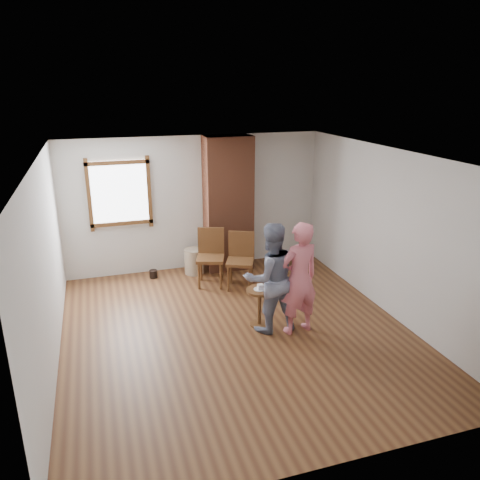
% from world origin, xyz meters
% --- Properties ---
extents(ground, '(5.50, 5.50, 0.00)m').
position_xyz_m(ground, '(0.00, 0.00, 0.00)').
color(ground, brown).
rests_on(ground, ground).
extents(room_shell, '(5.04, 5.52, 2.62)m').
position_xyz_m(room_shell, '(-0.06, 0.61, 1.81)').
color(room_shell, silver).
rests_on(room_shell, ground).
extents(brick_chimney, '(0.90, 0.50, 2.60)m').
position_xyz_m(brick_chimney, '(0.60, 2.50, 1.30)').
color(brick_chimney, brown).
rests_on(brick_chimney, ground).
extents(stoneware_crock, '(0.41, 0.41, 0.49)m').
position_xyz_m(stoneware_crock, '(-0.12, 2.40, 0.24)').
color(stoneware_crock, tan).
rests_on(stoneware_crock, ground).
extents(dark_pot, '(0.19, 0.19, 0.15)m').
position_xyz_m(dark_pot, '(-0.92, 2.40, 0.08)').
color(dark_pot, black).
rests_on(dark_pot, ground).
extents(dining_chair_left, '(0.61, 0.61, 1.03)m').
position_xyz_m(dining_chair_left, '(0.07, 1.85, 0.58)').
color(dining_chair_left, brown).
rests_on(dining_chair_left, ground).
extents(dining_chair_right, '(0.62, 0.62, 1.00)m').
position_xyz_m(dining_chair_right, '(0.55, 1.56, 0.56)').
color(dining_chair_right, brown).
rests_on(dining_chair_right, ground).
extents(side_table, '(0.40, 0.40, 0.60)m').
position_xyz_m(side_table, '(0.38, 0.07, 0.40)').
color(side_table, brown).
rests_on(side_table, ground).
extents(cake_plate, '(0.18, 0.18, 0.01)m').
position_xyz_m(cake_plate, '(0.38, 0.07, 0.60)').
color(cake_plate, white).
rests_on(cake_plate, side_table).
extents(cake_slice, '(0.08, 0.07, 0.06)m').
position_xyz_m(cake_slice, '(0.39, 0.07, 0.64)').
color(cake_slice, white).
rests_on(cake_slice, cake_plate).
extents(man, '(0.84, 0.67, 1.66)m').
position_xyz_m(man, '(0.49, -0.08, 0.83)').
color(man, '#161A3C').
rests_on(man, ground).
extents(person_pink, '(0.68, 0.50, 1.69)m').
position_xyz_m(person_pink, '(0.87, -0.25, 0.85)').
color(person_pink, pink).
rests_on(person_pink, ground).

